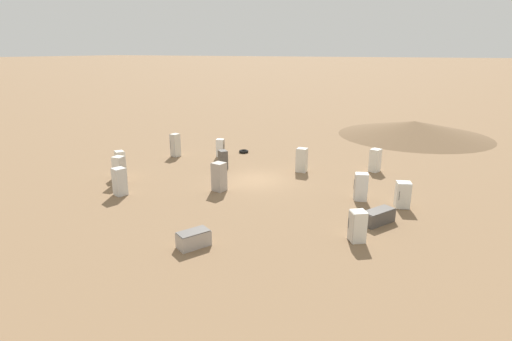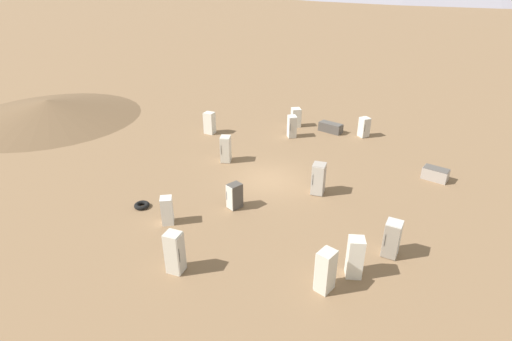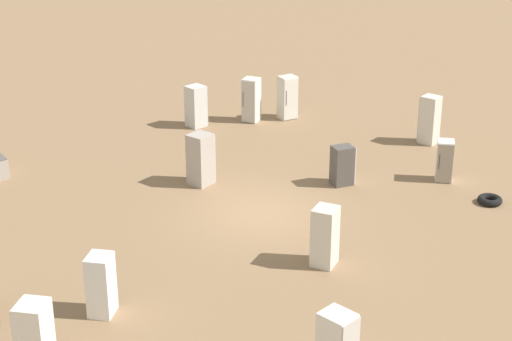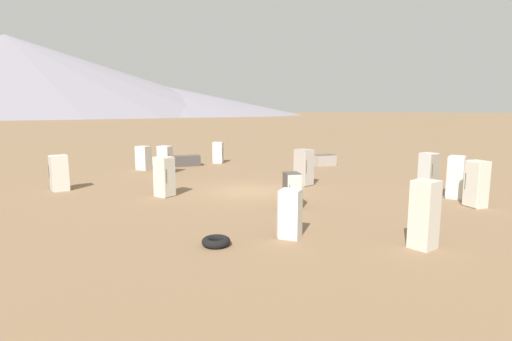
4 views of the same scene
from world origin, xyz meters
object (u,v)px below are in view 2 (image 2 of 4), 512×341
object	(u,v)px
discarded_fridge_9	(235,196)
discarded_fridge_11	(355,257)
scrap_tire	(142,205)
discarded_fridge_4	(167,210)
discarded_fridge_12	(226,149)
discarded_fridge_6	(318,179)
discarded_fridge_13	(292,127)
discarded_fridge_3	(175,253)
discarded_fridge_2	(209,123)
discarded_fridge_0	(435,174)
discarded_fridge_8	(364,127)
discarded_fridge_10	(296,117)
discarded_fridge_7	(325,271)
discarded_fridge_5	(392,239)
discarded_fridge_1	(331,127)

from	to	relation	value
discarded_fridge_9	discarded_fridge_11	xyz separation A→B (m)	(-6.02, 4.45, 0.23)
discarded_fridge_11	scrap_tire	xyz separation A→B (m)	(10.99, -3.63, -0.81)
discarded_fridge_4	discarded_fridge_12	bearing A→B (deg)	62.89
discarded_fridge_6	discarded_fridge_13	xyz separation A→B (m)	(2.20, -8.45, -0.08)
discarded_fridge_3	discarded_fridge_2	bearing A→B (deg)	-158.97
discarded_fridge_0	discarded_fridge_12	distance (m)	13.23
discarded_fridge_8	discarded_fridge_10	distance (m)	5.50
discarded_fridge_7	discarded_fridge_5	bearing A→B (deg)	-15.30
discarded_fridge_3	discarded_fridge_4	world-z (taller)	discarded_fridge_3
discarded_fridge_1	discarded_fridge_3	size ratio (longest dim) A/B	1.03
discarded_fridge_0	discarded_fridge_9	bearing A→B (deg)	-37.59
discarded_fridge_3	scrap_tire	world-z (taller)	discarded_fridge_3
discarded_fridge_4	discarded_fridge_5	size ratio (longest dim) A/B	0.86
discarded_fridge_10	discarded_fridge_1	bearing A→B (deg)	55.46
discarded_fridge_12	discarded_fridge_4	bearing A→B (deg)	77.77
discarded_fridge_1	discarded_fridge_4	size ratio (longest dim) A/B	1.33
discarded_fridge_3	discarded_fridge_13	distance (m)	16.53
discarded_fridge_7	discarded_fridge_9	size ratio (longest dim) A/B	1.32
discarded_fridge_6	discarded_fridge_11	xyz separation A→B (m)	(-1.65, 6.73, 0.01)
discarded_fridge_4	discarded_fridge_7	world-z (taller)	discarded_fridge_7
discarded_fridge_3	discarded_fridge_8	world-z (taller)	discarded_fridge_3
discarded_fridge_7	discarded_fridge_11	world-z (taller)	discarded_fridge_11
discarded_fridge_0	discarded_fridge_3	bearing A→B (deg)	-22.32
discarded_fridge_11	discarded_fridge_1	bearing A→B (deg)	88.52
discarded_fridge_4	discarded_fridge_6	world-z (taller)	discarded_fridge_6
discarded_fridge_0	discarded_fridge_4	bearing A→B (deg)	-35.47
discarded_fridge_2	scrap_tire	distance (m)	11.32
discarded_fridge_1	discarded_fridge_6	size ratio (longest dim) A/B	1.07
discarded_fridge_3	discarded_fridge_5	distance (m)	9.47
discarded_fridge_7	discarded_fridge_8	xyz separation A→B (m)	(-2.79, -17.19, -0.17)
discarded_fridge_9	discarded_fridge_7	bearing A→B (deg)	170.35
discarded_fridge_5	discarded_fridge_2	bearing A→B (deg)	-29.09
discarded_fridge_0	discarded_fridge_11	bearing A→B (deg)	-1.16
discarded_fridge_10	discarded_fridge_4	bearing A→B (deg)	-37.16
discarded_fridge_6	discarded_fridge_8	xyz separation A→B (m)	(-3.25, -9.42, -0.17)
discarded_fridge_1	discarded_fridge_8	xyz separation A→B (m)	(-2.50, 0.56, 0.38)
discarded_fridge_12	scrap_tire	xyz separation A→B (m)	(3.16, 6.44, -0.77)
discarded_fridge_9	discarded_fridge_12	distance (m)	5.90
discarded_fridge_2	discarded_fridge_5	xyz separation A→B (m)	(-11.96, 13.26, 0.02)
discarded_fridge_1	discarded_fridge_2	bearing A→B (deg)	-49.22
discarded_fridge_7	discarded_fridge_12	distance (m)	12.93
discarded_fridge_8	discarded_fridge_5	bearing A→B (deg)	56.31
discarded_fridge_10	discarded_fridge_2	bearing A→B (deg)	-85.62
discarded_fridge_0	discarded_fridge_3	size ratio (longest dim) A/B	0.86
discarded_fridge_6	discarded_fridge_9	xyz separation A→B (m)	(4.37, 2.28, -0.22)
discarded_fridge_3	discarded_fridge_11	bearing A→B (deg)	108.20
discarded_fridge_8	scrap_tire	distance (m)	17.77
discarded_fridge_11	discarded_fridge_6	bearing A→B (deg)	99.24
discarded_fridge_5	scrap_tire	bearing A→B (deg)	9.95
discarded_fridge_10	discarded_fridge_13	distance (m)	2.39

